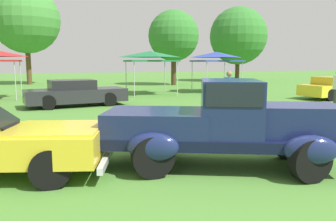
# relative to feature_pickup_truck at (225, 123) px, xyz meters

# --- Properties ---
(ground_plane) EXTENTS (120.00, 120.00, 0.00)m
(ground_plane) POSITION_rel_feature_pickup_truck_xyz_m (0.22, 0.02, -0.87)
(ground_plane) COLOR #4C8433
(feature_pickup_truck) EXTENTS (4.72, 3.04, 1.70)m
(feature_pickup_truck) POSITION_rel_feature_pickup_truck_xyz_m (0.00, 0.00, 0.00)
(feature_pickup_truck) COLOR black
(feature_pickup_truck) RESTS_ON ground_plane
(show_car_charcoal) EXTENTS (4.73, 2.46, 1.22)m
(show_car_charcoal) POSITION_rel_feature_pickup_truck_xyz_m (-2.46, 10.26, -0.27)
(show_car_charcoal) COLOR #28282D
(show_car_charcoal) RESTS_ON ground_plane
(show_car_yellow) EXTENTS (4.03, 2.22, 1.22)m
(show_car_yellow) POSITION_rel_feature_pickup_truck_xyz_m (11.37, 9.25, -0.27)
(show_car_yellow) COLOR yellow
(show_car_yellow) RESTS_ON ground_plane
(spectator_between_cars) EXTENTS (0.46, 0.37, 1.69)m
(spectator_between_cars) POSITION_rel_feature_pickup_truck_xyz_m (3.16, 5.93, 0.04)
(spectator_between_cars) COLOR #283351
(spectator_between_cars) RESTS_ON ground_plane
(canopy_tent_center_field) EXTENTS (2.96, 2.96, 2.71)m
(canopy_tent_center_field) POSITION_rel_feature_pickup_truck_xyz_m (2.27, 14.73, 1.55)
(canopy_tent_center_field) COLOR #B7B7BC
(canopy_tent_center_field) RESTS_ON ground_plane
(canopy_tent_right_field) EXTENTS (2.81, 2.81, 2.71)m
(canopy_tent_right_field) POSITION_rel_feature_pickup_truck_xyz_m (6.91, 14.96, 1.55)
(canopy_tent_right_field) COLOR #B7B7BC
(canopy_tent_right_field) RESTS_ON ground_plane
(treeline_mid_left) EXTENTS (5.94, 5.94, 8.72)m
(treeline_mid_left) POSITION_rel_feature_pickup_truck_xyz_m (-5.99, 27.16, 4.87)
(treeline_mid_left) COLOR brown
(treeline_mid_left) RESTS_ON ground_plane
(treeline_center) EXTENTS (4.43, 4.43, 6.52)m
(treeline_center) POSITION_rel_feature_pickup_truck_xyz_m (6.34, 22.49, 3.42)
(treeline_center) COLOR #47331E
(treeline_center) RESTS_ON ground_plane
(treeline_mid_right) EXTENTS (5.94, 5.94, 7.70)m
(treeline_mid_right) POSITION_rel_feature_pickup_truck_xyz_m (14.59, 26.01, 3.85)
(treeline_mid_right) COLOR #47331E
(treeline_mid_right) RESTS_ON ground_plane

